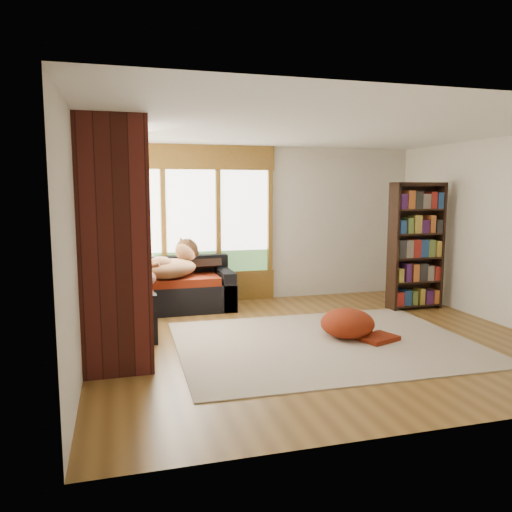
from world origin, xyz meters
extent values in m
plane|color=brown|center=(0.00, 0.00, 0.00)|extent=(5.50, 5.50, 0.00)
plane|color=white|center=(0.00, 0.00, 2.60)|extent=(5.50, 5.50, 0.00)
cube|color=silver|center=(0.00, 2.50, 1.30)|extent=(5.50, 0.04, 2.60)
cube|color=silver|center=(0.00, -2.50, 1.30)|extent=(5.50, 0.04, 2.60)
cube|color=silver|center=(-2.75, 0.00, 1.30)|extent=(0.04, 5.00, 2.60)
cube|color=silver|center=(2.75, 0.00, 1.30)|extent=(0.04, 5.00, 2.60)
cube|color=olive|center=(-1.20, 2.47, 1.35)|extent=(2.82, 0.10, 1.90)
cube|color=white|center=(-1.20, 2.47, 1.35)|extent=(2.54, 0.09, 1.62)
cube|color=olive|center=(-2.72, 1.20, 1.35)|extent=(0.10, 2.62, 1.90)
cube|color=white|center=(-2.72, 1.20, 1.35)|extent=(0.09, 2.36, 1.62)
cube|color=#698452|center=(-2.69, 2.03, 1.75)|extent=(0.03, 0.72, 0.90)
cube|color=#471914|center=(-2.40, -0.35, 1.30)|extent=(0.70, 0.70, 2.60)
cube|color=black|center=(-1.65, 2.05, 0.21)|extent=(2.20, 0.90, 0.42)
cube|color=black|center=(-1.65, 2.40, 0.61)|extent=(2.20, 0.20, 0.38)
cube|color=black|center=(-0.65, 2.05, 0.30)|extent=(0.20, 0.90, 0.60)
cube|color=maroon|center=(-1.75, 1.93, 0.48)|extent=(1.90, 0.66, 0.12)
cube|color=black|center=(-2.30, 1.40, 0.21)|extent=(0.90, 2.20, 0.42)
cube|color=black|center=(-2.65, 1.40, 0.61)|extent=(0.20, 2.20, 0.38)
cube|color=black|center=(-2.30, 0.40, 0.30)|extent=(0.90, 0.20, 0.60)
cube|color=maroon|center=(-2.18, 1.05, 0.48)|extent=(0.66, 1.20, 0.12)
cube|color=maroon|center=(-2.18, 2.00, 0.48)|extent=(0.66, 0.66, 0.12)
cube|color=beige|center=(0.04, -0.18, 0.01)|extent=(3.63, 2.80, 0.01)
cube|color=black|center=(2.55, 1.14, 0.99)|extent=(0.04, 0.28, 1.99)
cube|color=black|center=(1.73, 1.14, 0.99)|extent=(0.04, 0.28, 1.99)
cube|color=black|center=(2.14, 1.27, 0.99)|extent=(0.85, 0.02, 1.99)
cube|color=black|center=(2.14, 1.14, 0.06)|extent=(0.77, 0.26, 0.03)
cube|color=black|center=(2.14, 1.14, 0.44)|extent=(0.77, 0.26, 0.03)
cube|color=black|center=(2.14, 1.14, 0.82)|extent=(0.77, 0.26, 0.03)
cube|color=black|center=(2.14, 1.14, 1.19)|extent=(0.77, 0.26, 0.03)
cube|color=black|center=(2.14, 1.14, 1.57)|extent=(0.77, 0.26, 0.03)
cube|color=black|center=(2.14, 1.14, 1.95)|extent=(0.77, 0.26, 0.03)
cube|color=#726659|center=(2.14, 1.12, 0.99)|extent=(0.73, 0.20, 1.83)
ellipsoid|color=maroon|center=(0.41, -0.04, 0.20)|extent=(0.86, 0.86, 0.37)
ellipsoid|color=brown|center=(-1.62, 1.80, 0.76)|extent=(1.04, 0.95, 0.29)
sphere|color=brown|center=(-1.35, 1.97, 0.90)|extent=(0.49, 0.49, 0.35)
cone|color=brown|center=(-1.40, 1.94, 1.04)|extent=(0.18, 0.18, 0.15)
ellipsoid|color=#42241C|center=(-2.15, 1.08, 0.73)|extent=(0.66, 0.88, 0.27)
sphere|color=#42241C|center=(-2.09, 1.37, 0.86)|extent=(0.38, 0.38, 0.32)
cone|color=#42241C|center=(-2.10, 1.32, 0.99)|extent=(0.14, 0.14, 0.14)
cube|color=#2F221B|center=(-0.95, 2.26, 0.78)|extent=(0.45, 0.12, 0.45)
cube|color=#2F221B|center=(-1.55, 2.26, 0.78)|extent=(0.45, 0.12, 0.45)
cube|color=#2F221B|center=(-2.48, 1.80, 0.78)|extent=(0.45, 0.12, 0.45)
cube|color=#2F221B|center=(-2.48, 0.70, 0.78)|extent=(0.45, 0.12, 0.45)
camera|label=1|loc=(-2.36, -5.69, 1.87)|focal=35.00mm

